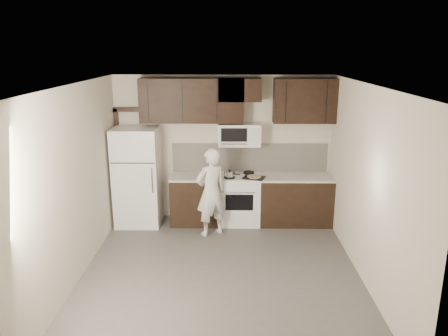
{
  "coord_description": "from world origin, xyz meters",
  "views": [
    {
      "loc": [
        0.12,
        -5.7,
        3.17
      ],
      "look_at": [
        0.04,
        0.9,
        1.34
      ],
      "focal_mm": 35.0,
      "sensor_mm": 36.0,
      "label": 1
    }
  ],
  "objects_px": {
    "refrigerator": "(138,177)",
    "person": "(211,192)",
    "microwave": "(239,135)",
    "stove": "(239,199)"
  },
  "relations": [
    {
      "from": "microwave",
      "to": "stove",
      "type": "bearing_deg",
      "value": -89.9
    },
    {
      "from": "refrigerator",
      "to": "person",
      "type": "bearing_deg",
      "value": -20.28
    },
    {
      "from": "refrigerator",
      "to": "stove",
      "type": "bearing_deg",
      "value": 1.51
    },
    {
      "from": "microwave",
      "to": "refrigerator",
      "type": "height_order",
      "value": "microwave"
    },
    {
      "from": "microwave",
      "to": "person",
      "type": "relative_size",
      "value": 0.49
    },
    {
      "from": "microwave",
      "to": "person",
      "type": "xyz_separation_m",
      "value": [
        -0.49,
        -0.67,
        -0.87
      ]
    },
    {
      "from": "stove",
      "to": "microwave",
      "type": "bearing_deg",
      "value": 90.1
    },
    {
      "from": "refrigerator",
      "to": "person",
      "type": "height_order",
      "value": "refrigerator"
    },
    {
      "from": "stove",
      "to": "microwave",
      "type": "xyz_separation_m",
      "value": [
        -0.0,
        0.12,
        1.19
      ]
    },
    {
      "from": "microwave",
      "to": "refrigerator",
      "type": "xyz_separation_m",
      "value": [
        -1.85,
        -0.17,
        -0.75
      ]
    }
  ]
}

